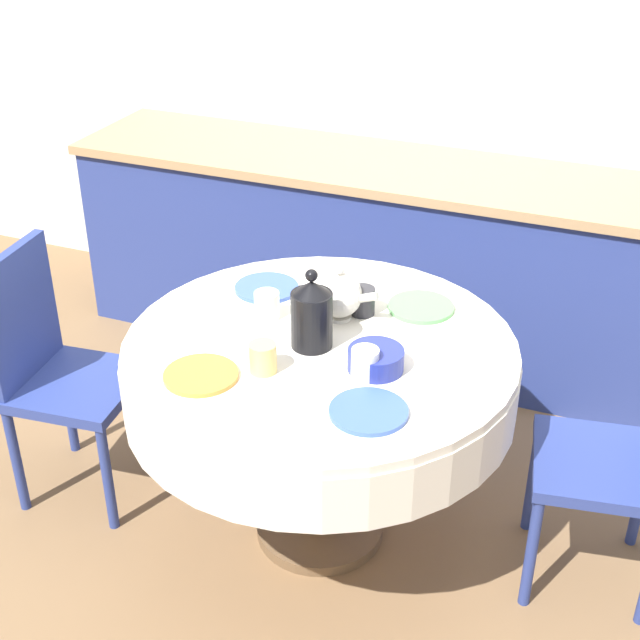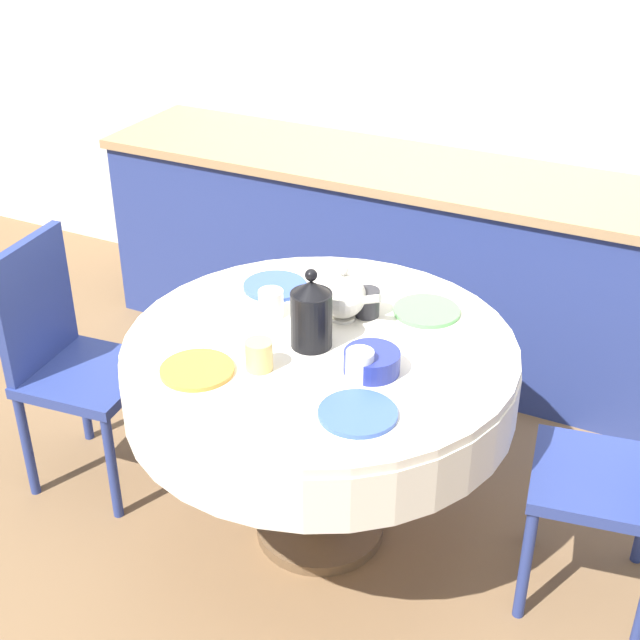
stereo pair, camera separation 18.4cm
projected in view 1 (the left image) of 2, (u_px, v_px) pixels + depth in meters
name	position (u px, v px, depth m)	size (l,w,h in m)	color
ground_plane	(320.00, 530.00, 3.11)	(12.00, 12.00, 0.00)	brown
wall_back	(464.00, 51.00, 3.79)	(7.00, 0.05, 2.60)	silver
kitchen_counter	(430.00, 264.00, 3.94)	(3.24, 0.64, 0.88)	navy
dining_table	(320.00, 377.00, 2.80)	(1.23, 1.23, 0.77)	brown
chair_left	(630.00, 449.00, 2.68)	(0.46, 0.46, 0.94)	navy
chair_right	(55.00, 364.00, 3.08)	(0.44, 0.44, 0.94)	navy
plate_near_left	(201.00, 375.00, 2.56)	(0.22, 0.22, 0.01)	orange
cup_near_left	(263.00, 358.00, 2.57)	(0.08, 0.08, 0.09)	#DBB766
plate_near_right	(369.00, 411.00, 2.41)	(0.22, 0.22, 0.01)	#3856AD
cup_near_right	(365.00, 363.00, 2.54)	(0.08, 0.08, 0.09)	white
plate_far_left	(267.00, 288.00, 3.03)	(0.22, 0.22, 0.01)	#3856AD
cup_far_left	(267.00, 305.00, 2.84)	(0.08, 0.08, 0.09)	white
plate_far_right	(421.00, 307.00, 2.91)	(0.22, 0.22, 0.01)	#5BA85B
cup_far_right	(363.00, 301.00, 2.87)	(0.08, 0.08, 0.09)	#28282D
coffee_carafe	(312.00, 314.00, 2.67)	(0.13, 0.13, 0.26)	black
teapot	(341.00, 295.00, 2.82)	(0.20, 0.15, 0.19)	silver
fruit_bowl	(376.00, 360.00, 2.59)	(0.17, 0.17, 0.07)	navy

